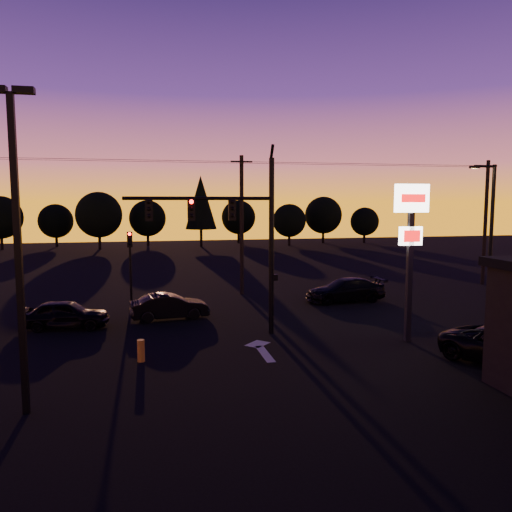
{
  "coord_description": "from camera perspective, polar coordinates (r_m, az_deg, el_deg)",
  "views": [
    {
      "loc": [
        -3.96,
        -17.86,
        6.07
      ],
      "look_at": [
        1.0,
        5.0,
        3.5
      ],
      "focal_mm": 35.0,
      "sensor_mm": 36.0,
      "label": 1
    }
  ],
  "objects": [
    {
      "name": "bollard",
      "position": [
        19.76,
        -13.01,
        -10.5
      ],
      "size": [
        0.28,
        0.28,
        0.84
      ],
      "primitive_type": "cylinder",
      "color": "orange",
      "rests_on": "ground"
    },
    {
      "name": "tree_4",
      "position": [
        67.22,
        -6.33,
        6.12
      ],
      "size": [
        4.18,
        4.18,
        9.5
      ],
      "color": "black",
      "rests_on": "ground"
    },
    {
      "name": "utility_pole_1",
      "position": [
        32.45,
        -1.65,
        3.66
      ],
      "size": [
        1.4,
        0.26,
        9.0
      ],
      "color": "black",
      "rests_on": "ground"
    },
    {
      "name": "power_wires",
      "position": [
        32.51,
        -1.67,
        10.67
      ],
      "size": [
        36.0,
        1.22,
        0.07
      ],
      "color": "black",
      "rests_on": "ground"
    },
    {
      "name": "utility_pole_2",
      "position": [
        39.89,
        24.74,
        3.58
      ],
      "size": [
        1.4,
        0.26,
        9.0
      ],
      "color": "black",
      "rests_on": "ground"
    },
    {
      "name": "tree_7",
      "position": [
        73.27,
        7.71,
        4.65
      ],
      "size": [
        5.36,
        5.36,
        6.74
      ],
      "color": "black",
      "rests_on": "ground"
    },
    {
      "name": "lane_arrow",
      "position": [
        20.93,
        0.61,
        -10.57
      ],
      "size": [
        1.2,
        3.1,
        0.01
      ],
      "color": "beige",
      "rests_on": "ground"
    },
    {
      "name": "tree_6",
      "position": [
        68.59,
        3.83,
        4.06
      ],
      "size": [
        4.54,
        4.54,
        5.71
      ],
      "color": "black",
      "rests_on": "ground"
    },
    {
      "name": "pylon_sign",
      "position": [
        22.27,
        17.28,
        3.01
      ],
      "size": [
        1.5,
        0.28,
        6.8
      ],
      "color": "black",
      "rests_on": "ground"
    },
    {
      "name": "secondary_signal",
      "position": [
        29.54,
        -14.18,
        -0.16
      ],
      "size": [
        0.3,
        0.31,
        4.35
      ],
      "color": "black",
      "rests_on": "ground"
    },
    {
      "name": "tree_2",
      "position": [
        66.16,
        -17.53,
        4.51
      ],
      "size": [
        5.77,
        5.78,
        7.26
      ],
      "color": "black",
      "rests_on": "ground"
    },
    {
      "name": "suv_parked",
      "position": [
        20.92,
        27.04,
        -9.36
      ],
      "size": [
        4.29,
        5.38,
        1.36
      ],
      "primitive_type": "imported",
      "rotation": [
        0.0,
        0.0,
        0.49
      ],
      "color": "black",
      "rests_on": "ground"
    },
    {
      "name": "car_mid",
      "position": [
        26.3,
        -9.85,
        -5.7
      ],
      "size": [
        4.14,
        1.87,
        1.32
      ],
      "primitive_type": "imported",
      "rotation": [
        0.0,
        0.0,
        1.69
      ],
      "color": "black",
      "rests_on": "ground"
    },
    {
      "name": "car_right",
      "position": [
        30.87,
        10.16,
        -3.83
      ],
      "size": [
        4.97,
        2.23,
        1.42
      ],
      "primitive_type": "imported",
      "rotation": [
        0.0,
        0.0,
        -1.52
      ],
      "color": "black",
      "rests_on": "ground"
    },
    {
      "name": "parking_lot_light",
      "position": [
        15.3,
        -25.64,
        2.65
      ],
      "size": [
        1.25,
        0.3,
        9.14
      ],
      "color": "black",
      "rests_on": "ground"
    },
    {
      "name": "tree_5",
      "position": [
        73.06,
        -2.02,
        4.45
      ],
      "size": [
        4.95,
        4.95,
        6.22
      ],
      "color": "black",
      "rests_on": "ground"
    },
    {
      "name": "tree_1",
      "position": [
        71.93,
        -21.91,
        3.72
      ],
      "size": [
        4.54,
        4.54,
        5.71
      ],
      "color": "black",
      "rests_on": "ground"
    },
    {
      "name": "tree_3",
      "position": [
        69.9,
        -12.3,
        4.23
      ],
      "size": [
        4.95,
        4.95,
        6.22
      ],
      "color": "black",
      "rests_on": "ground"
    },
    {
      "name": "tree_0",
      "position": [
        70.25,
        -27.18,
        3.94
      ],
      "size": [
        5.36,
        5.36,
        6.74
      ],
      "color": "black",
      "rests_on": "ground"
    },
    {
      "name": "car_left",
      "position": [
        25.72,
        -20.93,
        -6.23
      ],
      "size": [
        4.19,
        2.05,
        1.38
      ],
      "primitive_type": "imported",
      "rotation": [
        0.0,
        0.0,
        1.46
      ],
      "color": "black",
      "rests_on": "ground"
    },
    {
      "name": "tree_8",
      "position": [
        74.65,
        12.31,
        3.87
      ],
      "size": [
        4.12,
        4.12,
        5.19
      ],
      "color": "black",
      "rests_on": "ground"
    },
    {
      "name": "streetlight",
      "position": [
        29.46,
        25.16,
        2.47
      ],
      "size": [
        1.55,
        0.35,
        8.0
      ],
      "color": "black",
      "rests_on": "ground"
    },
    {
      "name": "traffic_signal_mast",
      "position": [
        22.22,
        -2.22,
        3.34
      ],
      "size": [
        6.79,
        0.52,
        8.58
      ],
      "color": "black",
      "rests_on": "ground"
    },
    {
      "name": "ground",
      "position": [
        19.28,
        0.25,
        -12.09
      ],
      "size": [
        120.0,
        120.0,
        0.0
      ],
      "primitive_type": "plane",
      "color": "black",
      "rests_on": "ground"
    }
  ]
}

